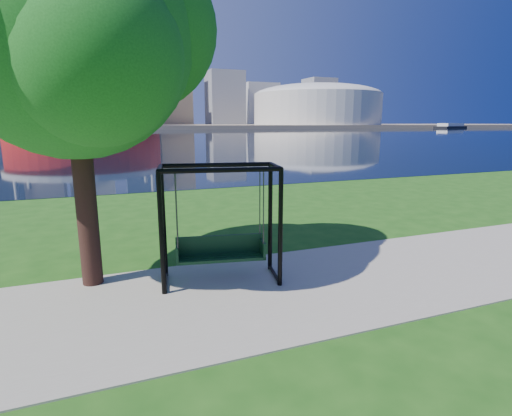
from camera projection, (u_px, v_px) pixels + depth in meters
ground at (254, 283)px, 8.24m from camera, size 900.00×900.00×0.00m
path at (263, 292)px, 7.78m from camera, size 120.00×4.00×0.03m
river at (111, 136)px, 101.24m from camera, size 900.00×180.00×0.02m
far_bank at (103, 126)px, 287.06m from camera, size 900.00×228.00×2.00m
stadium at (82, 102)px, 216.02m from camera, size 83.00×83.00×32.00m
arena at (317, 104)px, 266.90m from camera, size 84.00×84.00×26.56m
skyline at (92, 77)px, 290.47m from camera, size 392.00×66.00×96.50m
swing at (220, 227)px, 8.09m from camera, size 2.52×1.45×2.43m
park_tree at (68, 30)px, 7.19m from camera, size 5.65×5.10×7.01m
barge at (451, 126)px, 244.15m from camera, size 30.90×18.38×3.00m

